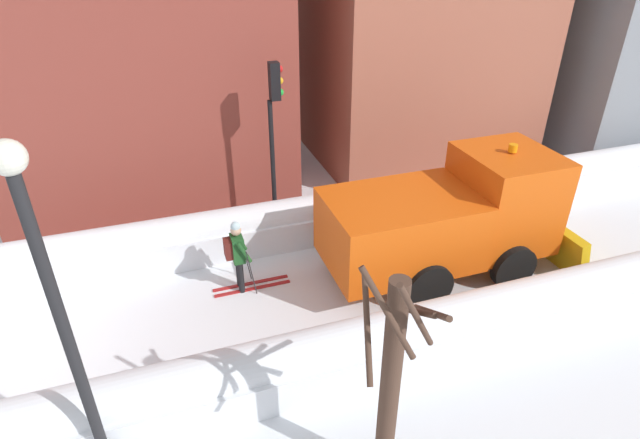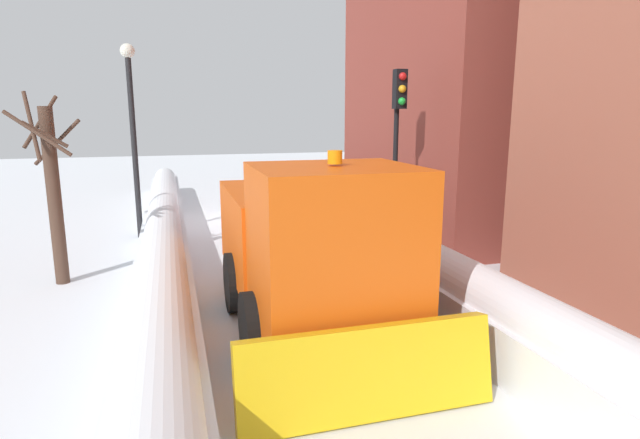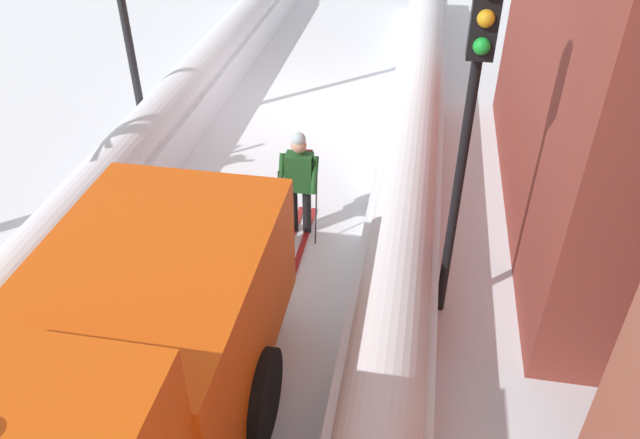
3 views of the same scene
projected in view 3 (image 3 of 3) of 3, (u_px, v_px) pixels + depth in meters
plow_truck at (98, 412)px, 5.53m from camera, size 3.20×5.98×3.12m
skier at (300, 179)px, 9.64m from camera, size 0.62×1.80×1.81m
traffic_light_pole at (472, 99)px, 6.79m from camera, size 0.28×0.42×4.61m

